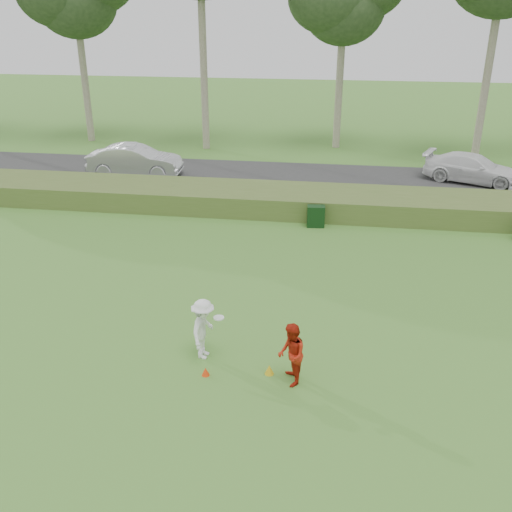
% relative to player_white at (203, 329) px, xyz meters
% --- Properties ---
extents(ground, '(120.00, 120.00, 0.00)m').
position_rel_player_white_xyz_m(ground, '(0.79, -0.45, -0.81)').
color(ground, '#3C7727').
rests_on(ground, ground).
extents(reed_strip, '(80.00, 3.00, 0.90)m').
position_rel_player_white_xyz_m(reed_strip, '(0.79, 11.55, -0.36)').
color(reed_strip, '#486227').
rests_on(reed_strip, ground).
extents(park_road, '(80.00, 6.00, 0.06)m').
position_rel_player_white_xyz_m(park_road, '(0.79, 16.55, -0.78)').
color(park_road, '#2D2D2D').
rests_on(park_road, ground).
extents(player_white, '(0.89, 1.10, 1.61)m').
position_rel_player_white_xyz_m(player_white, '(0.00, 0.00, 0.00)').
color(player_white, white).
rests_on(player_white, ground).
extents(player_red, '(0.75, 0.88, 1.56)m').
position_rel_player_white_xyz_m(player_red, '(2.27, -0.77, -0.03)').
color(player_red, '#B4210F').
rests_on(player_red, ground).
extents(cone_orange, '(0.19, 0.19, 0.21)m').
position_rel_player_white_xyz_m(cone_orange, '(0.21, -0.79, -0.70)').
color(cone_orange, '#EF390C').
rests_on(cone_orange, ground).
extents(cone_yellow, '(0.23, 0.23, 0.25)m').
position_rel_player_white_xyz_m(cone_yellow, '(1.73, -0.50, -0.68)').
color(cone_yellow, gold).
rests_on(cone_yellow, ground).
extents(utility_cabinet, '(0.73, 0.50, 0.87)m').
position_rel_player_white_xyz_m(utility_cabinet, '(2.29, 9.77, -0.37)').
color(utility_cabinet, black).
rests_on(utility_cabinet, ground).
extents(car_mid, '(4.87, 1.91, 1.58)m').
position_rel_player_white_xyz_m(car_mid, '(-7.38, 15.74, 0.04)').
color(car_mid, silver).
rests_on(car_mid, park_road).
extents(car_right, '(5.13, 3.52, 1.38)m').
position_rel_player_white_xyz_m(car_right, '(9.69, 17.11, -0.06)').
color(car_right, white).
rests_on(car_right, park_road).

